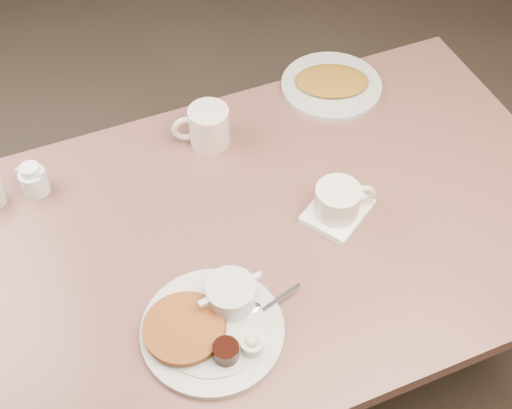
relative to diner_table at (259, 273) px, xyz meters
name	(u,v)px	position (x,y,z in m)	size (l,w,h in m)	color
diner_table	(259,273)	(0.00, 0.00, 0.00)	(1.50, 0.90, 0.75)	#84564C
main_plate	(212,322)	(-0.18, -0.19, 0.19)	(0.37, 0.33, 0.07)	silver
coffee_mug_near	(339,202)	(0.18, -0.03, 0.22)	(0.15, 0.11, 0.09)	white
napkin	(338,211)	(0.18, -0.02, 0.18)	(0.19, 0.18, 0.02)	white
coffee_mug_far	(207,126)	(-0.01, 0.31, 0.22)	(0.15, 0.12, 0.10)	silver
creamer_right	(33,180)	(-0.44, 0.31, 0.21)	(0.08, 0.09, 0.08)	white
hash_plate	(332,84)	(0.36, 0.37, 0.18)	(0.35, 0.35, 0.04)	#B7B7B3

